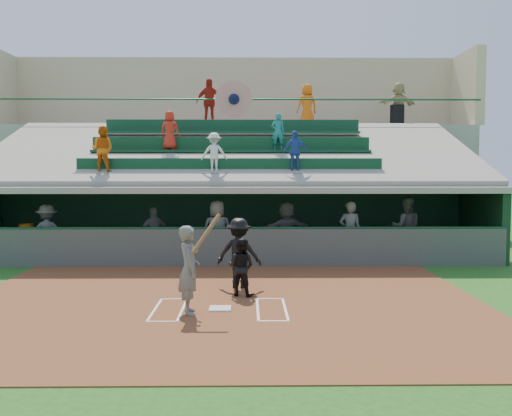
{
  "coord_description": "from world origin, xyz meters",
  "views": [
    {
      "loc": [
        0.55,
        -11.2,
        2.83
      ],
      "look_at": [
        0.77,
        3.5,
        1.8
      ],
      "focal_mm": 40.0,
      "sensor_mm": 36.0,
      "label": 1
    }
  ],
  "objects_px": {
    "batter_at_plate": "(189,269)",
    "trash_bin": "(397,116)",
    "home_plate": "(220,308)",
    "white_table": "(24,249)",
    "catcher": "(241,267)",
    "water_cooler": "(26,231)"
  },
  "relations": [
    {
      "from": "batter_at_plate",
      "to": "trash_bin",
      "type": "distance_m",
      "value": 15.85
    },
    {
      "from": "trash_bin",
      "to": "white_table",
      "type": "bearing_deg",
      "value": -152.86
    },
    {
      "from": "home_plate",
      "to": "white_table",
      "type": "bearing_deg",
      "value": 135.36
    },
    {
      "from": "catcher",
      "to": "water_cooler",
      "type": "height_order",
      "value": "catcher"
    },
    {
      "from": "home_plate",
      "to": "batter_at_plate",
      "type": "bearing_deg",
      "value": -150.04
    },
    {
      "from": "home_plate",
      "to": "white_table",
      "type": "distance_m",
      "value": 8.9
    },
    {
      "from": "home_plate",
      "to": "water_cooler",
      "type": "distance_m",
      "value": 8.91
    },
    {
      "from": "batter_at_plate",
      "to": "trash_bin",
      "type": "height_order",
      "value": "trash_bin"
    },
    {
      "from": "home_plate",
      "to": "batter_at_plate",
      "type": "distance_m",
      "value": 1.08
    },
    {
      "from": "trash_bin",
      "to": "water_cooler",
      "type": "bearing_deg",
      "value": -152.86
    },
    {
      "from": "water_cooler",
      "to": "batter_at_plate",
      "type": "bearing_deg",
      "value": -49.42
    },
    {
      "from": "trash_bin",
      "to": "catcher",
      "type": "bearing_deg",
      "value": -118.78
    },
    {
      "from": "water_cooler",
      "to": "white_table",
      "type": "bearing_deg",
      "value": -153.0
    },
    {
      "from": "batter_at_plate",
      "to": "catcher",
      "type": "height_order",
      "value": "batter_at_plate"
    },
    {
      "from": "trash_bin",
      "to": "home_plate",
      "type": "bearing_deg",
      "value": -117.86
    },
    {
      "from": "white_table",
      "to": "batter_at_plate",
      "type": "bearing_deg",
      "value": -32.27
    },
    {
      "from": "catcher",
      "to": "trash_bin",
      "type": "relative_size",
      "value": 1.42
    },
    {
      "from": "home_plate",
      "to": "batter_at_plate",
      "type": "relative_size",
      "value": 0.22
    },
    {
      "from": "catcher",
      "to": "white_table",
      "type": "xyz_separation_m",
      "value": [
        -6.73,
        5.02,
        -0.29
      ]
    },
    {
      "from": "catcher",
      "to": "white_table",
      "type": "bearing_deg",
      "value": -13.95
    },
    {
      "from": "batter_at_plate",
      "to": "catcher",
      "type": "xyz_separation_m",
      "value": [
        0.98,
        1.56,
        -0.23
      ]
    },
    {
      "from": "white_table",
      "to": "water_cooler",
      "type": "distance_m",
      "value": 0.55
    }
  ]
}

